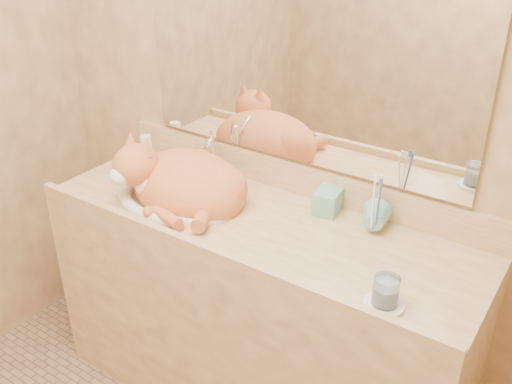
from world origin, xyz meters
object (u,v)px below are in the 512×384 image
Objects in this scene: toothbrush_cup at (374,225)px; sink_basin at (179,179)px; cat at (180,180)px; vanity_counter at (256,315)px; water_glass at (386,291)px; soap_dispenser at (323,195)px.

sink_basin is at bearing -168.07° from toothbrush_cup.
cat is 0.72m from toothbrush_cup.
cat is 4.70× the size of toothbrush_cup.
sink_basin is at bearing -176.56° from vanity_counter.
sink_basin is 1.04× the size of cat.
vanity_counter is at bearing 161.42° from water_glass.
cat reaches higher than toothbrush_cup.
cat is 2.52× the size of soap_dispenser.
cat is 5.49× the size of water_glass.
soap_dispenser is (0.50, 0.17, 0.01)m from cat.
cat is 0.89m from water_glass.
sink_basin is 2.62× the size of soap_dispenser.
soap_dispenser is at bearing 138.38° from water_glass.
soap_dispenser reaches higher than water_glass.
cat is (-0.32, -0.03, 0.51)m from vanity_counter.
cat reaches higher than sink_basin.
vanity_counter is at bearing 9.98° from cat.
toothbrush_cup is at bearing 18.95° from vanity_counter.
sink_basin is (-0.33, -0.02, 0.50)m from vanity_counter.
sink_basin is 4.89× the size of toothbrush_cup.
soap_dispenser reaches higher than toothbrush_cup.
vanity_counter is 0.76m from water_glass.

